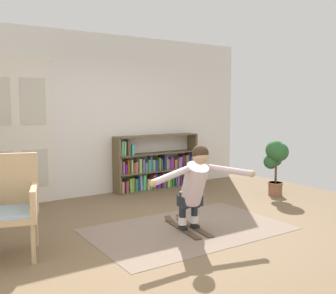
{
  "coord_description": "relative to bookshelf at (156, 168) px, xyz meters",
  "views": [
    {
      "loc": [
        -2.99,
        -4.02,
        1.65
      ],
      "look_at": [
        -0.01,
        0.53,
        1.05
      ],
      "focal_mm": 41.76,
      "sensor_mm": 36.0,
      "label": 1
    }
  ],
  "objects": [
    {
      "name": "wicker_chair",
      "position": [
        -3.09,
        -1.99,
        0.17
      ],
      "size": [
        0.75,
        0.75,
        1.1
      ],
      "color": "tan",
      "rests_on": "ground"
    },
    {
      "name": "person_skier",
      "position": [
        -0.96,
        -2.53,
        0.26
      ],
      "size": [
        1.47,
        0.67,
        1.08
      ],
      "color": "white",
      "rests_on": "skis_pair"
    },
    {
      "name": "back_wall",
      "position": [
        -0.93,
        0.21,
        1.04
      ],
      "size": [
        6.0,
        0.1,
        2.9
      ],
      "primitive_type": "cube",
      "color": "silver",
      "rests_on": "ground"
    },
    {
      "name": "skis_pair",
      "position": [
        -0.94,
        -2.33,
        -0.39
      ],
      "size": [
        0.39,
        0.92,
        0.07
      ],
      "color": "#473523",
      "rests_on": "rug"
    },
    {
      "name": "bookshelf",
      "position": [
        0.0,
        0.0,
        0.0
      ],
      "size": [
        1.76,
        0.3,
        1.05
      ],
      "color": "brown",
      "rests_on": "ground"
    },
    {
      "name": "ground_plane",
      "position": [
        -0.93,
        -2.39,
        -0.41
      ],
      "size": [
        7.2,
        7.2,
        0.0
      ],
      "primitive_type": "plane",
      "color": "brown"
    },
    {
      "name": "rug",
      "position": [
        -0.94,
        -2.36,
        -0.4
      ],
      "size": [
        2.57,
        1.64,
        0.01
      ],
      "primitive_type": "cube",
      "color": "#796657",
      "rests_on": "ground"
    },
    {
      "name": "potted_plant",
      "position": [
        1.56,
        -1.63,
        0.27
      ],
      "size": [
        0.37,
        0.45,
        1.0
      ],
      "color": "brown",
      "rests_on": "ground"
    },
    {
      "name": "double_door",
      "position": [
        -2.53,
        0.15,
        0.82
      ],
      "size": [
        1.22,
        0.05,
        2.45
      ],
      "color": "beige",
      "rests_on": "ground"
    }
  ]
}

